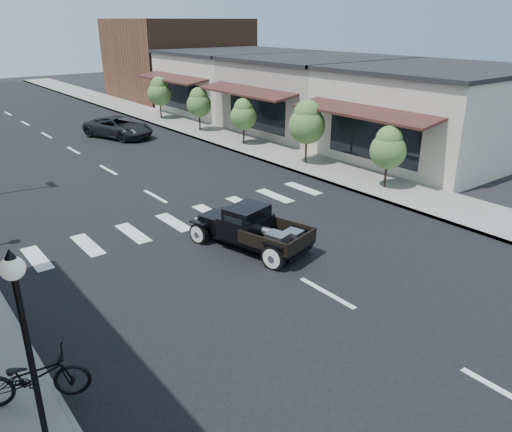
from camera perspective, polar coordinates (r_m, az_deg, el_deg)
ground at (r=15.74m, az=0.30°, el=-4.49°), size 120.00×120.00×0.00m
road at (r=28.40m, az=-18.83°, el=6.32°), size 14.00×80.00×0.02m
road_markings at (r=23.89m, az=-14.70°, el=4.00°), size 12.00×60.00×0.06m
sidewalk_right at (r=32.04m, az=-4.34°, el=9.15°), size 3.00×80.00×0.15m
storefront_near at (r=28.53m, az=19.79°, el=10.90°), size 10.00×9.00×4.50m
storefront_mid at (r=34.17m, az=6.86°, el=13.54°), size 10.00×9.00×4.50m
storefront_far at (r=41.02m, az=-2.23°, el=14.99°), size 10.00×9.00×4.50m
far_building_right at (r=49.59m, az=-8.84°, el=17.35°), size 11.00×10.00×7.00m
lamp_post_a at (r=8.71m, az=-24.34°, el=-14.72°), size 0.36×0.36×3.75m
small_tree_a at (r=22.04m, az=14.76°, el=6.42°), size 1.53×1.53×2.55m
small_tree_b at (r=25.23m, az=5.81°, el=9.43°), size 1.82×1.82×3.03m
small_tree_c at (r=29.25m, az=-1.43°, el=10.69°), size 1.51×1.51×2.52m
small_tree_d at (r=33.20m, az=-6.51°, el=11.97°), size 1.59×1.59×2.64m
small_tree_e at (r=37.85m, az=-10.93°, el=13.06°), size 1.71×1.71×2.86m
hotrod_pickup at (r=15.92m, az=-0.53°, el=-1.36°), size 2.93×4.48×1.43m
second_car at (r=32.70m, az=-15.44°, el=9.73°), size 3.62×5.10×1.29m
motorcycle at (r=10.63m, az=-24.11°, el=-16.45°), size 2.16×1.47×1.08m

